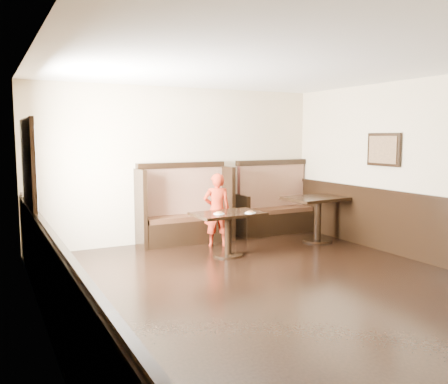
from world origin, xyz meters
TOP-DOWN VIEW (x-y plane):
  - ground at (0.00, 0.00)m, footprint 7.00×7.00m
  - room_shell at (-0.30, 0.28)m, footprint 7.00×7.00m
  - booth_main at (0.00, 3.30)m, footprint 1.75×0.72m
  - booth_neighbor at (1.95, 3.29)m, footprint 1.65×0.72m
  - table_main at (0.24, 2.04)m, footprint 1.13×0.73m
  - table_neighbor at (2.21, 2.25)m, footprint 1.23×0.84m
  - child at (0.37, 2.72)m, footprint 0.55×0.45m
  - pizza_plate_left at (0.04, 1.98)m, footprint 0.18×0.18m
  - pizza_plate_right at (0.53, 1.83)m, footprint 0.17×0.17m

SIDE VIEW (x-z plane):
  - ground at x=0.00m, z-range 0.00..0.00m
  - booth_neighbor at x=1.95m, z-range -0.24..1.21m
  - booth_main at x=0.00m, z-range -0.20..1.25m
  - table_main at x=0.24m, z-range 0.19..0.89m
  - table_neighbor at x=2.21m, z-range 0.20..1.02m
  - child at x=0.37m, z-range 0.00..1.29m
  - room_shell at x=-0.30m, z-range -2.83..4.17m
  - pizza_plate_right at x=0.53m, z-range 0.70..0.73m
  - pizza_plate_left at x=0.04m, z-range 0.70..0.73m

